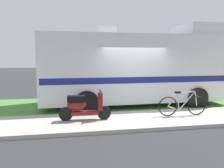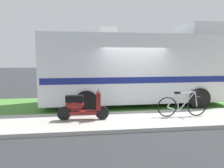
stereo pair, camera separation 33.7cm
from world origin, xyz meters
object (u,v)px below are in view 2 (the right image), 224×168
Objects in this scene: scooter at (81,106)px; bicycle at (182,105)px; pickup_truck_near at (157,75)px; motorhome_rv at (137,68)px.

bicycle is at bearing -0.66° from scooter.
pickup_truck_near reaches higher than bicycle.
pickup_truck_near is at bearing 61.74° from motorhome_rv.
motorhome_rv is at bearing -118.26° from pickup_truck_near.
scooter is at bearing -124.97° from pickup_truck_near.
scooter is 0.29× the size of pickup_truck_near.
scooter is 0.96× the size of bicycle.
pickup_truck_near is (1.60, 7.20, 0.46)m from bicycle.
scooter is 8.75m from pickup_truck_near.
bicycle is (3.41, -0.04, -0.07)m from scooter.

